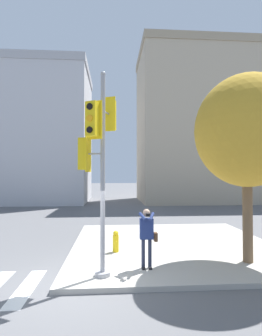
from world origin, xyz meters
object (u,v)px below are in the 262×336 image
at_px(traffic_signal_pole, 98,149).
at_px(person_photographer, 147,233).
at_px(street_tree, 247,131).
at_px(fire_hydrant, 116,241).

bearing_deg(traffic_signal_pole, person_photographer, 18.07).
distance_m(street_tree, fire_hydrant, 5.87).
relative_size(traffic_signal_pole, fire_hydrant, 7.49).
xyz_separation_m(traffic_signal_pole, street_tree, (4.74, 0.78, 0.70)).
height_order(traffic_signal_pole, person_photographer, traffic_signal_pole).
height_order(traffic_signal_pole, fire_hydrant, traffic_signal_pole).
bearing_deg(traffic_signal_pole, street_tree, 9.39).
bearing_deg(street_tree, traffic_signal_pole, -170.61).
bearing_deg(person_photographer, fire_hydrant, 118.06).
bearing_deg(fire_hydrant, person_photographer, -61.94).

